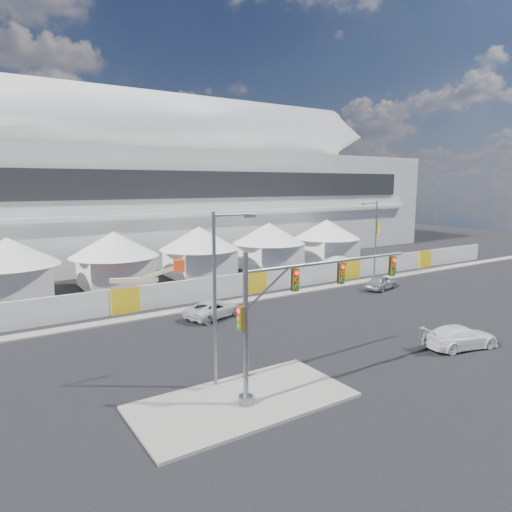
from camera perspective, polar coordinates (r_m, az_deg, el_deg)
ground at (r=27.29m, az=6.04°, el=-12.27°), size 160.00×160.00×0.00m
median_island at (r=21.84m, az=-1.64°, el=-17.67°), size 10.00×5.00×0.15m
far_curb at (r=49.36m, az=15.03°, el=-2.78°), size 80.00×1.20×0.12m
stadium at (r=66.04m, az=-11.00°, el=8.47°), size 80.00×24.80×21.98m
tent_row at (r=47.22m, az=-12.01°, el=0.61°), size 53.40×8.40×5.40m
hoarding_fence at (r=41.67m, az=-0.06°, el=-3.30°), size 70.00×0.25×2.00m
scaffold_tower at (r=83.51m, az=15.23°, el=6.03°), size 4.40×4.40×12.00m
sedan_silver at (r=44.75m, az=15.38°, el=-3.19°), size 2.50×4.24×1.35m
pickup_curb at (r=34.37m, az=-5.34°, el=-6.60°), size 3.53×5.14×1.31m
pickup_near at (r=30.72m, az=24.19°, el=-9.22°), size 2.97×5.07×1.38m
lot_car_a at (r=54.23m, az=10.88°, el=-0.86°), size 3.09×4.78×1.49m
traffic_mast at (r=21.18m, az=3.98°, el=-7.01°), size 10.29×0.67×6.87m
streetlight_median at (r=21.83m, az=-4.69°, el=-3.90°), size 2.34×0.24×8.47m
streetlight_curb at (r=48.03m, az=14.59°, el=2.57°), size 2.42×0.54×8.16m
boom_lift at (r=39.44m, az=-15.74°, el=-4.36°), size 7.54×3.02×3.69m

